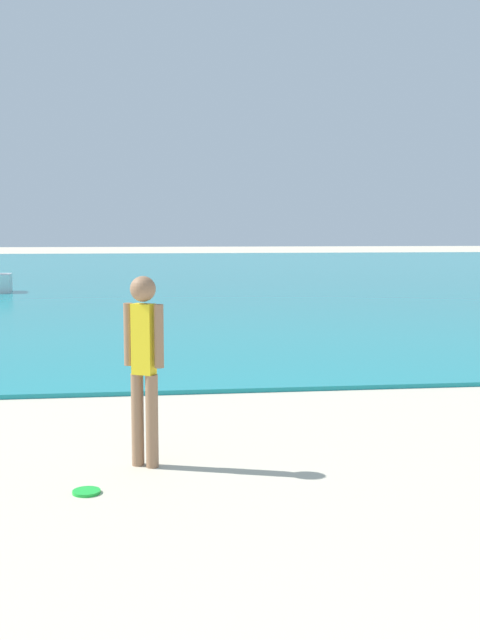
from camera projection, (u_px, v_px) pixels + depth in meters
water at (172, 271)px, 39.71m from camera, size 160.00×60.00×0.06m
person_standing at (144, 359)px, 6.88m from camera, size 0.35×0.24×1.70m
frisbee at (86, 492)px, 6.26m from camera, size 0.22×0.22×0.03m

